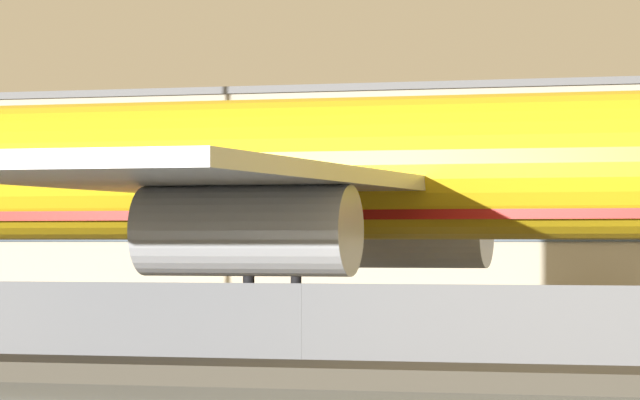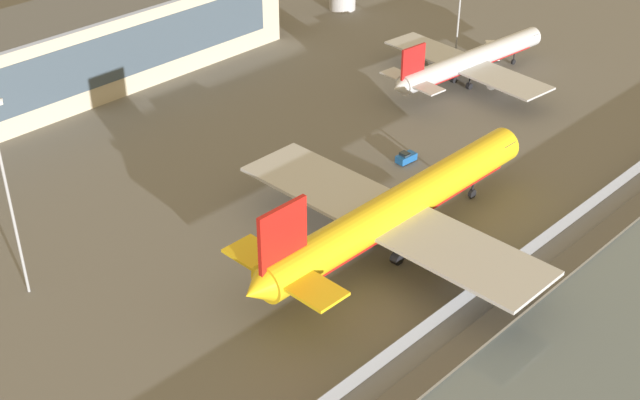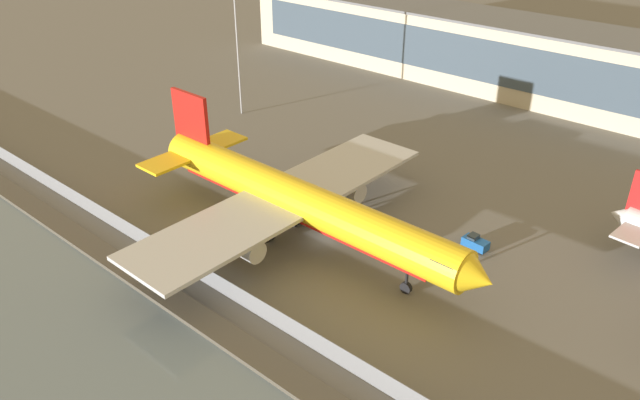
# 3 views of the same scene
# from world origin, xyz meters

# --- Properties ---
(ground_plane) EXTENTS (500.00, 500.00, 0.00)m
(ground_plane) POSITION_xyz_m (0.00, 0.00, 0.00)
(ground_plane) COLOR #66635E
(shoreline_seawall) EXTENTS (320.00, 3.00, 0.50)m
(shoreline_seawall) POSITION_xyz_m (0.00, -20.50, 0.25)
(shoreline_seawall) COLOR #474238
(shoreline_seawall) RESTS_ON ground
(perimeter_fence) EXTENTS (280.00, 0.10, 2.33)m
(perimeter_fence) POSITION_xyz_m (0.00, -16.00, 1.16)
(perimeter_fence) COLOR slate
(perimeter_fence) RESTS_ON ground
(cargo_jet_yellow) EXTENTS (51.78, 44.15, 15.01)m
(cargo_jet_yellow) POSITION_xyz_m (-2.89, -2.31, 5.73)
(cargo_jet_yellow) COLOR yellow
(cargo_jet_yellow) RESTS_ON ground
(baggage_tug) EXTENTS (3.31, 1.84, 1.80)m
(baggage_tug) POSITION_xyz_m (15.33, 10.68, 0.81)
(baggage_tug) COLOR #19519E
(baggage_tug) RESTS_ON ground
(terminal_building) EXTENTS (110.01, 17.05, 14.35)m
(terminal_building) POSITION_xyz_m (-18.37, 68.23, 7.19)
(terminal_building) COLOR #BCB299
(terminal_building) RESTS_ON ground
(apron_light_mast_apron_east) EXTENTS (3.20, 0.40, 25.09)m
(apron_light_mast_apron_east) POSITION_xyz_m (-40.55, 23.10, 13.86)
(apron_light_mast_apron_east) COLOR #93969B
(apron_light_mast_apron_east) RESTS_ON ground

